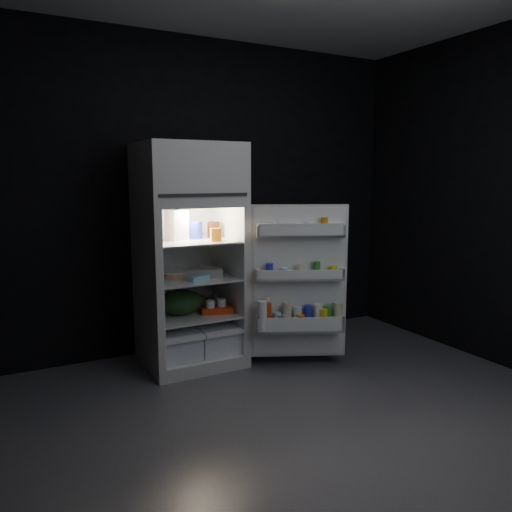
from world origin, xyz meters
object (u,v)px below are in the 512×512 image
refrigerator (188,248)px  milk_jug (177,225)px  egg_carton (203,273)px  fridge_door (299,285)px  yogurt_tray (217,310)px

refrigerator → milk_jug: (-0.10, -0.01, 0.19)m
milk_jug → egg_carton: milk_jug is taller
refrigerator → fridge_door: bearing=-36.6°
milk_jug → yogurt_tray: 0.76m
refrigerator → egg_carton: refrigerator is taller
refrigerator → yogurt_tray: (0.19, -0.14, -0.50)m
refrigerator → milk_jug: refrigerator is taller
refrigerator → egg_carton: 0.24m
fridge_door → yogurt_tray: size_ratio=4.84×
milk_jug → egg_carton: bearing=-44.1°
milk_jug → egg_carton: 0.44m
milk_jug → yogurt_tray: (0.28, -0.13, -0.69)m
fridge_door → milk_jug: (-0.82, 0.52, 0.47)m
refrigerator → yogurt_tray: refrigerator is taller
fridge_door → yogurt_tray: bearing=143.9°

